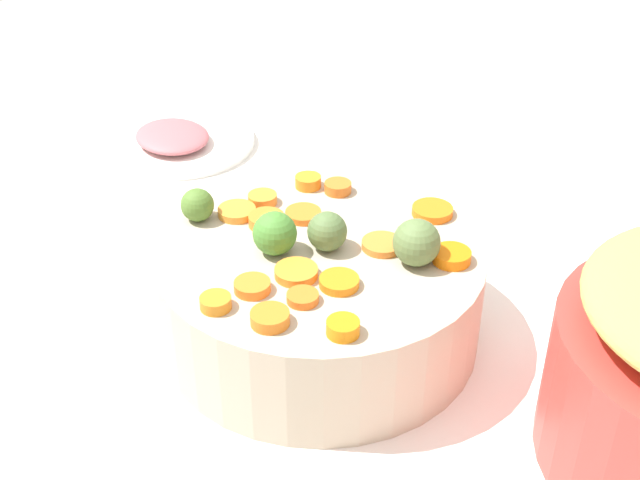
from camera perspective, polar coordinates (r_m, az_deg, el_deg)
The scene contains 24 objects.
tabletop at distance 0.83m, azimuth 2.45°, elevation -6.54°, with size 2.40×2.40×0.02m, color white.
serving_bowl_carrots at distance 0.79m, azimuth 0.00°, elevation -3.56°, with size 0.30×0.30×0.10m, color #BAAB94.
carrot_slice_0 at distance 0.73m, azimuth -1.61°, elevation -2.20°, with size 0.04×0.04×0.01m, color orange.
carrot_slice_1 at distance 0.71m, azimuth 1.30°, elevation -2.85°, with size 0.03×0.03×0.01m, color orange.
carrot_slice_2 at distance 0.70m, azimuth -1.17°, elevation -3.90°, with size 0.03×0.03×0.01m, color orange.
carrot_slice_3 at distance 0.83m, azimuth -3.90°, elevation 2.79°, with size 0.03×0.03×0.01m, color orange.
carrot_slice_4 at distance 0.67m, azimuth -3.39°, elevation -5.27°, with size 0.03×0.03×0.01m, color orange.
carrot_slice_5 at distance 0.66m, azimuth 1.56°, elevation -5.92°, with size 0.03×0.03×0.01m, color orange.
carrot_slice_6 at distance 0.79m, azimuth -3.63°, elevation 1.33°, with size 0.03×0.03×0.01m, color orange.
carrot_slice_7 at distance 0.81m, azimuth -5.62°, elevation 1.92°, with size 0.04×0.04×0.01m, color orange.
carrot_slice_8 at distance 0.69m, azimuth -7.05°, elevation -4.20°, with size 0.03×0.03×0.01m, color orange.
carrot_slice_9 at distance 0.81m, azimuth -1.10°, elevation 1.77°, with size 0.03×0.03×0.01m, color orange.
carrot_slice_10 at distance 0.71m, azimuth -4.59°, elevation -3.13°, with size 0.03×0.03×0.01m, color orange.
carrot_slice_11 at distance 0.86m, azimuth -0.80°, elevation 3.95°, with size 0.03×0.03×0.01m, color orange.
carrot_slice_12 at distance 0.75m, azimuth 8.86°, elevation -1.09°, with size 0.03×0.03×0.01m, color orange.
carrot_slice_13 at distance 0.76m, azimuth 4.21°, elevation -0.31°, with size 0.04×0.04×0.01m, color orange.
carrot_slice_14 at distance 0.82m, azimuth 7.59°, elevation 1.96°, with size 0.04×0.04×0.01m, color orange.
carrot_slice_15 at distance 0.85m, azimuth 1.21°, elevation 3.57°, with size 0.03×0.03×0.01m, color orange.
brussels_sprout_0 at distance 0.75m, azimuth 0.49°, elevation 0.59°, with size 0.04×0.04×0.04m, color #546F3D.
brussels_sprout_1 at distance 0.74m, azimuth 6.53°, elevation -0.17°, with size 0.04×0.04×0.04m, color #5C7641.
brussels_sprout_2 at distance 0.75m, azimuth -3.07°, elevation 0.45°, with size 0.04×0.04×0.04m, color #468331.
brussels_sprout_3 at distance 0.81m, azimuth -8.27°, elevation 2.36°, with size 0.03×0.03×0.03m, color #50762D.
ham_plate at distance 1.17m, azimuth -9.45°, elevation 6.57°, with size 0.20×0.20×0.01m, color white.
ham_slice_main at distance 1.15m, azimuth -9.93°, elevation 6.90°, with size 0.11×0.09×0.02m, color #BB5F67.
Camera 1 is at (0.42, -0.49, 0.54)m, focal length 47.48 mm.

